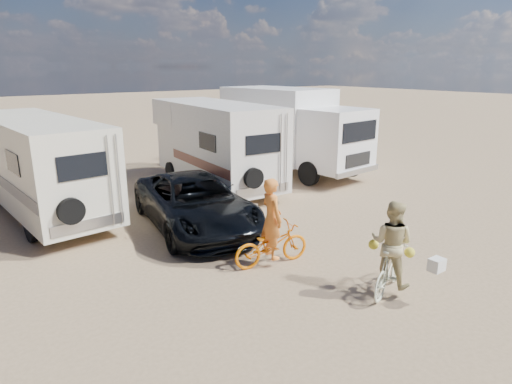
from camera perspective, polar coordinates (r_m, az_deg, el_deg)
ground at (r=11.00m, az=12.10°, el=-7.50°), size 140.00×140.00×0.00m
rv_main at (r=16.14m, az=-5.25°, el=5.93°), size 2.66×6.44×3.07m
rv_left at (r=14.52m, az=-26.11°, el=2.86°), size 2.71×7.25×2.87m
box_truck at (r=18.56m, az=4.80°, el=7.82°), size 3.12×6.82×3.44m
dark_suv at (r=12.19m, az=-7.85°, el=-1.36°), size 3.20×5.50×1.44m
bike_man at (r=9.94m, az=2.01°, el=-6.79°), size 1.87×0.92×0.94m
bike_woman at (r=9.15m, az=16.81°, el=-9.48°), size 1.68×0.98×0.97m
rider_man at (r=9.78m, az=2.03°, el=-4.42°), size 0.54×0.73×1.82m
rider_woman at (r=9.00m, az=16.99°, el=-7.38°), size 0.89×1.00×1.70m
bike_parked at (r=18.17m, az=10.69°, el=3.37°), size 1.74×1.53×0.91m
cooler at (r=10.87m, az=-5.87°, el=-6.26°), size 0.63×0.52×0.44m
crate at (r=13.06m, az=-1.25°, el=-2.44°), size 0.62×0.62×0.40m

